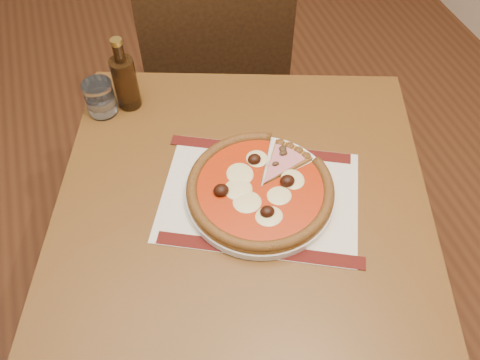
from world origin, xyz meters
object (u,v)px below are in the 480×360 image
Objects in this scene: pizza at (260,188)px; bottle at (125,81)px; table at (243,221)px; plate at (260,193)px; water_glass at (100,98)px; chair_far at (214,71)px.

bottle is (-0.21, 0.37, 0.05)m from pizza.
plate is at bearing -22.29° from table.
bottle is (0.07, 0.00, 0.03)m from water_glass.
bottle is at bearing 119.69° from pizza.
plate is at bearing 89.98° from chair_far.
plate is 1.02× the size of pizza.
bottle reaches higher than pizza.
plate reaches higher than table.
water_glass is (-0.28, 0.37, 0.03)m from plate.
plate is 1.64× the size of bottle.
chair_far is 4.83× the size of bottle.
water_glass is (-0.37, -0.32, 0.26)m from chair_far.
water_glass reaches higher than table.
chair_far is at bearing 40.57° from water_glass.
plate is 0.02m from pizza.
plate is at bearing -52.73° from water_glass.
chair_far is 0.73m from pizza.
pizza is at bearing -60.31° from bottle.
chair_far is at bearing 79.73° from table.
water_glass is (-0.25, 0.35, 0.15)m from table.
chair_far is at bearing 82.70° from pizza.
chair_far is 2.99× the size of pizza.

